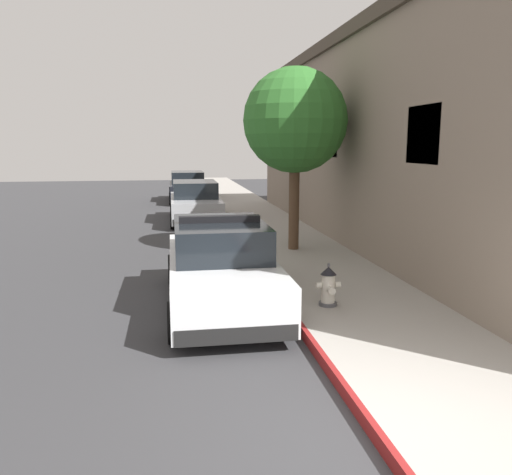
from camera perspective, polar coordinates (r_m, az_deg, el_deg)
name	(u,v)px	position (r m, az deg, el deg)	size (l,w,h in m)	color
ground_plane	(76,259)	(14.90, -19.31, -2.21)	(28.08, 60.00, 0.20)	#353538
sidewalk_pavement	(290,245)	(15.01, 3.81, -0.84)	(2.71, 60.00, 0.17)	#9E9991
curb_painted_edge	(243,247)	(14.76, -1.47, -1.01)	(0.08, 60.00, 0.17)	maroon
storefront_building	(414,142)	(16.76, 17.09, 10.10)	(5.57, 20.79, 6.09)	gray
police_cruiser	(220,266)	(9.57, -3.95, -3.20)	(1.94, 4.84, 1.68)	white
parked_car_silver_ahead	(195,203)	(20.21, -6.74, 3.85)	(1.94, 4.84, 1.56)	#B2B5BA
parked_car_dark_far	(188,187)	(27.62, -7.58, 5.53)	(1.94, 4.84, 1.56)	black
fire_hydrant	(328,286)	(9.16, 7.99, -5.35)	(0.44, 0.40, 0.76)	#4C4C51
street_tree	(295,121)	(13.81, 4.33, 12.70)	(2.73, 2.73, 4.78)	brown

